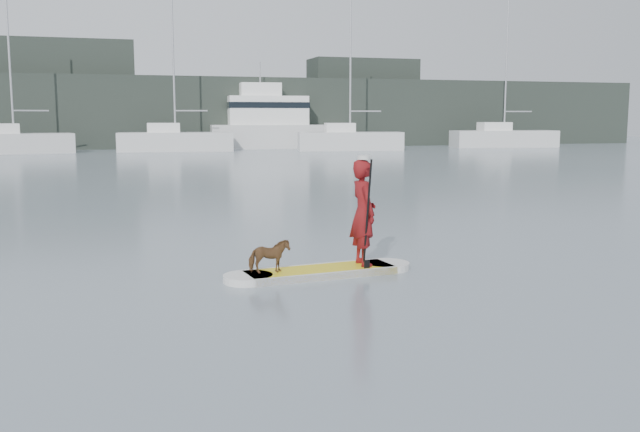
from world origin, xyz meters
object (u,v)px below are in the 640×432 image
object	(u,v)px
sailboat_f	(503,137)
sailboat_e	(349,139)
paddleboard	(320,272)
dog	(269,256)
motor_yacht_a	(275,124)
paddler	(363,213)
sailboat_c	(13,142)
sailboat_d	(175,139)

from	to	relation	value
sailboat_f	sailboat_e	bearing A→B (deg)	-165.60
sailboat_e	paddleboard	bearing A→B (deg)	-98.47
paddleboard	dog	size ratio (longest dim) A/B	5.06
paddleboard	dog	bearing A→B (deg)	-180.00
motor_yacht_a	sailboat_f	bearing A→B (deg)	-7.06
paddleboard	sailboat_e	distance (m)	45.16
dog	paddler	bearing A→B (deg)	-82.86
sailboat_c	sailboat_f	bearing A→B (deg)	-12.20
dog	sailboat_e	xyz separation A→B (m)	(16.08, 42.62, 0.46)
sailboat_d	sailboat_c	bearing A→B (deg)	-173.54
paddleboard	paddler	xyz separation A→B (m)	(0.79, 0.09, 0.96)
motor_yacht_a	dog	bearing A→B (deg)	-98.70
sailboat_f	motor_yacht_a	bearing A→B (deg)	176.32
sailboat_d	sailboat_f	bearing A→B (deg)	3.74
dog	sailboat_f	size ratio (longest dim) A/B	0.05
sailboat_c	sailboat_d	size ratio (longest dim) A/B	0.90
sailboat_c	sailboat_f	xyz separation A→B (m)	(39.69, -0.37, 0.07)
motor_yacht_a	sailboat_c	bearing A→B (deg)	-165.18
sailboat_d	sailboat_e	world-z (taller)	sailboat_d
paddler	motor_yacht_a	bearing A→B (deg)	-12.53
sailboat_d	sailboat_f	world-z (taller)	sailboat_f
sailboat_f	motor_yacht_a	xyz separation A→B (m)	(-19.46, 4.02, 1.10)
dog	motor_yacht_a	size ratio (longest dim) A/B	0.05
dog	motor_yacht_a	xyz separation A→B (m)	(11.42, 48.30, 1.63)
paddleboard	sailboat_f	distance (m)	53.42
paddleboard	sailboat_e	bearing A→B (deg)	64.17
paddleboard	sailboat_c	bearing A→B (deg)	96.10
dog	sailboat_c	distance (m)	45.52
paddleboard	sailboat_d	world-z (taller)	sailboat_d
paddleboard	sailboat_d	bearing A→B (deg)	81.56
paddleboard	dog	distance (m)	0.95
paddler	sailboat_d	size ratio (longest dim) A/B	0.14
paddleboard	paddler	distance (m)	1.24
paddler	motor_yacht_a	distance (m)	49.11
paddleboard	motor_yacht_a	distance (m)	49.38
dog	sailboat_f	distance (m)	53.99
paddleboard	paddler	world-z (taller)	paddler
paddleboard	sailboat_c	distance (m)	45.61
paddler	sailboat_f	bearing A→B (deg)	-34.60
sailboat_e	sailboat_f	distance (m)	14.90
sailboat_e	sailboat_f	xyz separation A→B (m)	(14.80, 1.66, 0.07)
sailboat_c	paddler	bearing A→B (deg)	-88.40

